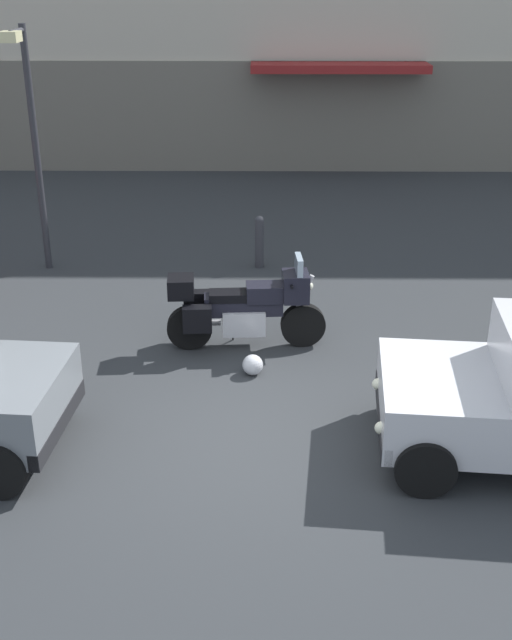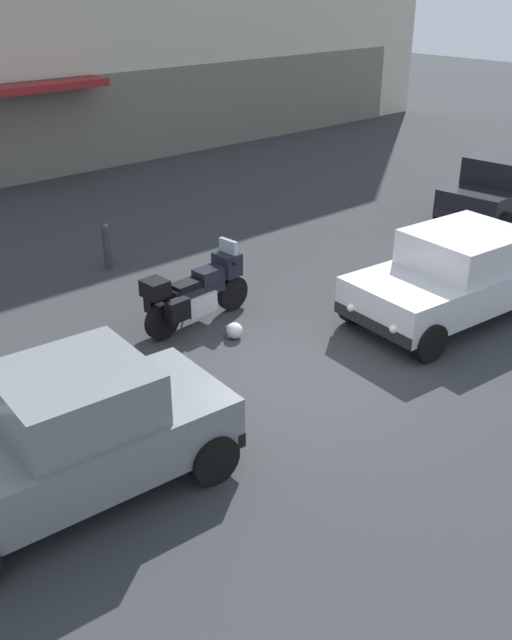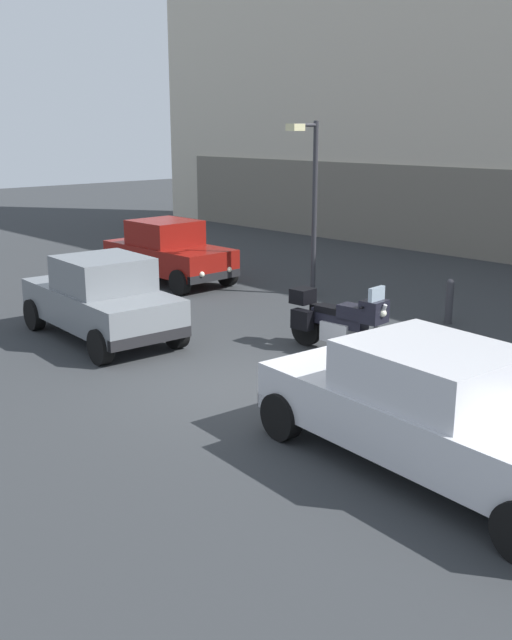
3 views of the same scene
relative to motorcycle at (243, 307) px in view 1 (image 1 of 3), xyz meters
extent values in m
plane|color=#2D3033|center=(0.21, -2.44, -0.62)|extent=(80.00, 80.00, 0.00)
cube|color=#6D675C|center=(0.21, 10.68, 0.78)|extent=(35.14, 0.12, 2.80)
cube|color=maroon|center=(2.15, 10.25, 2.08)|extent=(4.40, 1.10, 0.20)
cylinder|color=black|center=(0.85, 0.06, -0.30)|extent=(0.65, 0.18, 0.64)
cylinder|color=black|center=(-0.76, -0.05, -0.30)|extent=(0.65, 0.18, 0.64)
cylinder|color=#B7B7BC|center=(0.83, 0.06, 0.13)|extent=(0.33, 0.09, 0.68)
cube|color=#B7B7BC|center=(0.01, 0.00, -0.20)|extent=(0.63, 0.44, 0.36)
cube|color=black|center=(0.01, 0.00, 0.04)|extent=(1.12, 0.35, 0.28)
cube|color=black|center=(0.30, 0.02, 0.22)|extent=(0.54, 0.37, 0.24)
cube|color=black|center=(-0.19, -0.02, 0.18)|extent=(0.58, 0.34, 0.12)
cube|color=black|center=(0.73, 0.05, 0.30)|extent=(0.39, 0.46, 0.40)
cube|color=#8C9EAD|center=(0.77, 0.05, 0.60)|extent=(0.11, 0.40, 0.28)
sphere|color=#EAEACC|center=(0.91, 0.06, 0.30)|extent=(0.14, 0.14, 0.14)
cylinder|color=black|center=(0.65, 0.04, 0.40)|extent=(0.08, 0.62, 0.04)
cylinder|color=#B7B7BC|center=(-0.61, 0.16, -0.32)|extent=(0.55, 0.13, 0.09)
cube|color=black|center=(-0.66, 0.23, -0.04)|extent=(0.41, 0.23, 0.36)
cube|color=black|center=(-0.62, -0.33, -0.04)|extent=(0.41, 0.23, 0.36)
cube|color=black|center=(-0.86, -0.06, 0.33)|extent=(0.39, 0.42, 0.28)
cylinder|color=black|center=(-0.16, 0.17, -0.47)|extent=(0.03, 0.13, 0.29)
sphere|color=silver|center=(0.14, -0.84, -0.48)|extent=(0.28, 0.28, 0.28)
cube|color=black|center=(-1.97, -2.77, -0.20)|extent=(0.24, 1.64, 0.20)
cylinder|color=black|center=(-2.32, -1.97, -0.30)|extent=(0.65, 0.27, 0.64)
cube|color=#8C9EAD|center=(2.88, -2.69, 0.64)|extent=(0.20, 1.49, 0.51)
cube|color=black|center=(1.64, -2.58, -0.20)|extent=(0.29, 1.76, 0.20)
cylinder|color=black|center=(1.96, -3.45, -0.30)|extent=(0.66, 0.28, 0.64)
cylinder|color=black|center=(2.12, -1.78, -0.30)|extent=(0.66, 0.28, 0.64)
sphere|color=silver|center=(1.54, -3.05, -0.08)|extent=(0.14, 0.14, 0.14)
sphere|color=silver|center=(1.63, -2.09, -0.08)|extent=(0.14, 0.14, 0.14)
cylinder|color=#2D2D33|center=(-3.61, 3.24, 1.47)|extent=(0.12, 0.12, 4.17)
cylinder|color=#2D2D33|center=(-3.61, 2.89, 3.45)|extent=(0.08, 0.70, 0.08)
cube|color=beige|center=(-3.61, 2.54, 3.40)|extent=(0.28, 0.36, 0.16)
cylinder|color=#333338|center=(0.20, 3.31, -0.18)|extent=(0.16, 0.16, 0.88)
sphere|color=#333338|center=(0.20, 3.31, 0.26)|extent=(0.16, 0.16, 0.16)
camera|label=1|loc=(0.29, -10.29, 4.42)|focal=44.63mm
camera|label=2|loc=(-6.60, -9.00, 4.93)|focal=39.81mm
camera|label=3|loc=(8.26, -9.82, 3.40)|focal=40.76mm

